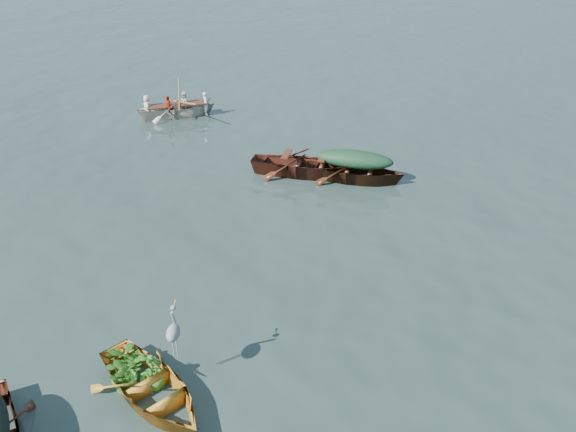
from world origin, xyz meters
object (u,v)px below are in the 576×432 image
green_tarp_boat (353,181)px  open_wooden_boat (305,175)px  heron (174,340)px  yellow_dinghy (152,399)px  rowed_boat (178,117)px

green_tarp_boat → open_wooden_boat: size_ratio=0.91×
open_wooden_boat → heron: size_ratio=4.91×
yellow_dinghy → green_tarp_boat: 9.45m
rowed_boat → open_wooden_boat: bearing=-158.3°
green_tarp_boat → rowed_boat: bearing=61.9°
yellow_dinghy → rowed_boat: bearing=54.8°
yellow_dinghy → rowed_boat: (-2.71, 14.32, 0.00)m
heron → open_wooden_boat: bearing=31.1°
open_wooden_boat → rowed_boat: size_ratio=1.08×
yellow_dinghy → open_wooden_boat: size_ratio=0.69×
open_wooden_boat → rowed_boat: (-5.03, 5.32, 0.00)m
open_wooden_boat → yellow_dinghy: bearing=175.4°
yellow_dinghy → heron: 1.04m
green_tarp_boat → open_wooden_boat: (-1.45, 0.33, 0.00)m
open_wooden_boat → heron: 8.84m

